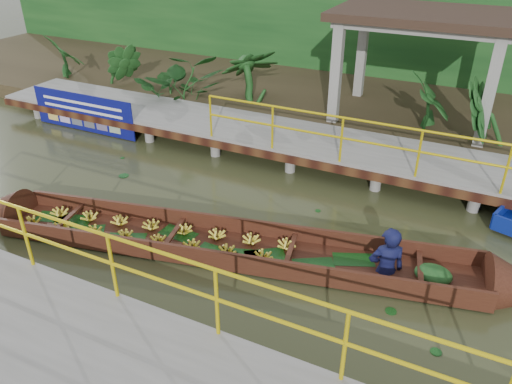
% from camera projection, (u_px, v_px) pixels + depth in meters
% --- Properties ---
extents(ground, '(80.00, 80.00, 0.00)m').
position_uv_depth(ground, '(191.00, 217.00, 9.89)').
color(ground, '#31351A').
rests_on(ground, ground).
extents(land_strip, '(30.00, 8.00, 0.45)m').
position_uv_depth(land_strip, '(320.00, 97.00, 15.66)').
color(land_strip, '#312818').
rests_on(land_strip, ground).
extents(far_dock, '(16.00, 2.06, 1.66)m').
position_uv_depth(far_dock, '(265.00, 134.00, 12.34)').
color(far_dock, slate).
rests_on(far_dock, ground).
extents(near_dock, '(18.00, 2.40, 1.73)m').
position_uv_depth(near_dock, '(73.00, 379.00, 6.07)').
color(near_dock, slate).
rests_on(near_dock, ground).
extents(pavilion, '(4.40, 3.00, 3.00)m').
position_uv_depth(pavilion, '(425.00, 26.00, 12.30)').
color(pavilion, slate).
rests_on(pavilion, ground).
extents(foliage_backdrop, '(30.00, 0.80, 4.00)m').
position_uv_depth(foliage_backdrop, '(348.00, 24.00, 16.75)').
color(foliage_backdrop, '#133C16').
rests_on(foliage_backdrop, ground).
extents(vendor_boat, '(10.54, 3.20, 2.13)m').
position_uv_depth(vendor_boat, '(243.00, 244.00, 8.68)').
color(vendor_boat, '#36170E').
rests_on(vendor_boat, ground).
extents(blue_banner, '(3.35, 0.04, 1.05)m').
position_uv_depth(blue_banner, '(83.00, 112.00, 13.47)').
color(blue_banner, navy).
rests_on(blue_banner, ground).
extents(tropical_plants, '(14.18, 1.18, 1.48)m').
position_uv_depth(tropical_plants, '(237.00, 77.00, 14.13)').
color(tropical_plants, '#133C16').
rests_on(tropical_plants, ground).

